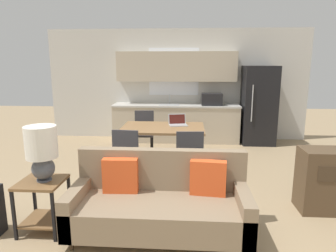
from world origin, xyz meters
name	(u,v)px	position (x,y,z in m)	size (l,w,h in m)	color
ground_plane	(159,241)	(0.00, 0.00, 0.00)	(20.00, 20.00, 0.00)	#9E8460
wall_back	(177,85)	(0.00, 4.63, 1.36)	(6.40, 0.07, 2.70)	silver
kitchen_counter	(177,107)	(0.02, 4.33, 0.84)	(3.05, 0.65, 2.15)	beige
refrigerator	(258,105)	(1.94, 4.22, 0.91)	(0.75, 0.76, 1.82)	black
dining_table	(163,130)	(-0.15, 2.30, 0.70)	(1.46, 1.00, 0.77)	olive
couch	(160,203)	(0.00, 0.20, 0.34)	(1.94, 0.80, 0.90)	#3D2D1E
side_table	(43,197)	(-1.32, 0.13, 0.40)	(0.47, 0.47, 0.59)	brown
table_lamp	(42,149)	(-1.29, 0.15, 0.95)	(0.34, 0.34, 0.62)	#4C515B
dining_chair_near_left	(128,154)	(-0.62, 1.49, 0.51)	(0.45, 0.45, 0.91)	#38383D
dining_chair_far_left	(144,130)	(-0.62, 3.13, 0.51)	(0.44, 0.44, 0.91)	#38383D
dining_chair_near_right	(189,156)	(0.32, 1.46, 0.51)	(0.45, 0.45, 0.91)	#38383D
laptop	(178,122)	(0.11, 2.48, 0.81)	(0.37, 0.32, 0.20)	#B7BABC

